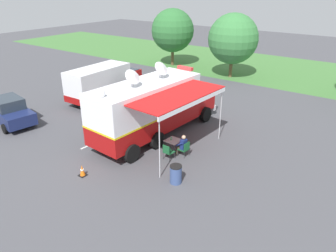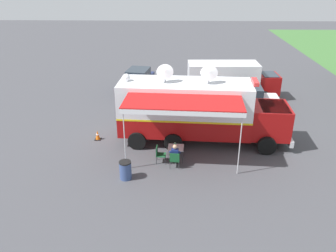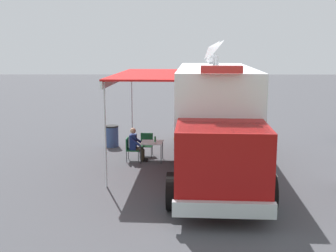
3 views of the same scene
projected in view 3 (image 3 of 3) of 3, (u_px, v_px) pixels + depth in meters
ground_plane at (213, 164)px, 15.62m from camera, size 100.00×100.00×0.00m
lot_stripe at (265, 158)px, 16.48m from camera, size 0.40×4.80×0.01m
command_truck at (214, 115)px, 14.53m from camera, size 5.19×9.62×4.53m
folding_table at (152, 143)px, 15.96m from camera, size 0.85×0.85×0.73m
water_bottle at (155, 139)px, 15.97m from camera, size 0.07×0.07×0.22m
folding_chair_at_table at (131, 147)px, 16.04m from camera, size 0.51×0.51×0.87m
folding_chair_beside_table at (146, 143)px, 16.82m from camera, size 0.51×0.51×0.87m
seated_responder at (136, 144)px, 16.01m from camera, size 0.68×0.57×1.25m
trash_bin at (112, 136)px, 18.32m from camera, size 0.57×0.57×0.91m
traffic_cone at (202, 130)px, 20.49m from camera, size 0.36×0.36×0.58m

